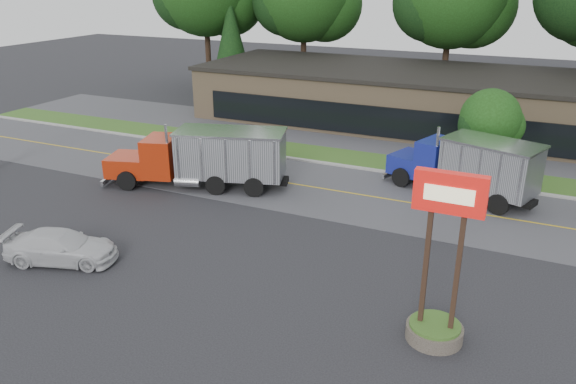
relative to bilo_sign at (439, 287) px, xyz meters
name	(u,v)px	position (x,y,z in m)	size (l,w,h in m)	color
ground	(208,248)	(-10.50, 2.50, -2.02)	(140.00, 140.00, 0.00)	#323237
road	(291,184)	(-10.50, 11.50, -2.02)	(60.00, 8.00, 0.02)	#5D5D63
center_line	(291,184)	(-10.50, 11.50, -2.02)	(60.00, 0.12, 0.01)	gold
curb	(318,163)	(-10.50, 15.70, -2.02)	(60.00, 0.30, 0.12)	#9E9E99
grass_verge	(328,155)	(-10.50, 17.50, -2.02)	(60.00, 3.40, 0.03)	#33561D
far_parking	(352,137)	(-10.50, 22.50, -2.02)	(60.00, 7.00, 0.02)	#5D5D63
strip_mall	(400,97)	(-8.50, 28.50, -0.02)	(32.00, 12.00, 4.00)	#9A7F5E
bilo_sign	(439,287)	(0.00, 0.00, 0.00)	(2.20, 1.90, 5.95)	#6B6054
evergreen_left	(231,41)	(-26.50, 32.50, 3.20)	(4.19, 4.19, 9.51)	#382619
tree_verge	(491,122)	(-0.44, 17.54, 1.35)	(3.73, 3.51, 5.32)	#382619
dump_truck_red	(207,157)	(-14.66, 9.09, -0.21)	(10.49, 5.31, 3.36)	black
dump_truck_blue	(470,166)	(-0.93, 13.70, -0.22)	(8.47, 4.97, 3.36)	black
rally_car	(61,247)	(-15.50, -1.13, -1.34)	(1.91, 4.70, 1.36)	silver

